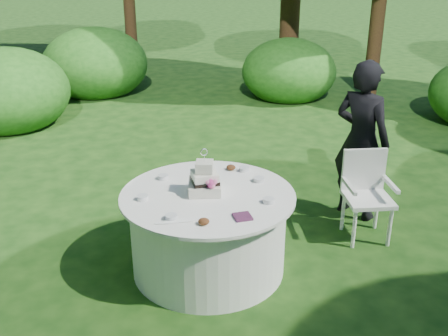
{
  "coord_description": "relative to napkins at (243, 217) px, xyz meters",
  "views": [
    {
      "loc": [
        -0.98,
        -4.07,
        2.78
      ],
      "look_at": [
        0.15,
        0.0,
        1.0
      ],
      "focal_mm": 42.0,
      "sensor_mm": 36.0,
      "label": 1
    }
  ],
  "objects": [
    {
      "name": "feather_plume",
      "position": [
        -0.47,
        0.08,
        -0.0
      ],
      "size": [
        0.48,
        0.07,
        0.01
      ],
      "primitive_type": "ellipsoid",
      "color": "white",
      "rests_on": "table"
    },
    {
      "name": "petal_cups",
      "position": [
        -0.07,
        0.48,
        0.02
      ],
      "size": [
        0.6,
        1.09,
        0.05
      ],
      "color": "#562D16",
      "rests_on": "table"
    },
    {
      "name": "chair",
      "position": [
        1.54,
        0.7,
        -0.26
      ],
      "size": [
        0.53,
        0.52,
        0.9
      ],
      "color": "white",
      "rests_on": "ground"
    },
    {
      "name": "ground",
      "position": [
        -0.16,
        0.51,
        -0.78
      ],
      "size": [
        80.0,
        80.0,
        0.0
      ],
      "primitive_type": "plane",
      "color": "black",
      "rests_on": "ground"
    },
    {
      "name": "table",
      "position": [
        -0.16,
        0.51,
        -0.39
      ],
      "size": [
        1.56,
        1.56,
        0.77
      ],
      "color": "white",
      "rests_on": "ground"
    },
    {
      "name": "guest",
      "position": [
        1.69,
        1.13,
        0.09
      ],
      "size": [
        0.68,
        0.76,
        1.75
      ],
      "primitive_type": "imported",
      "rotation": [
        0.0,
        0.0,
        2.1
      ],
      "color": "black",
      "rests_on": "ground"
    },
    {
      "name": "napkins",
      "position": [
        0.0,
        0.0,
        0.0
      ],
      "size": [
        0.14,
        0.14,
        0.02
      ],
      "primitive_type": "cube",
      "color": "#4E2141",
      "rests_on": "table"
    },
    {
      "name": "votives",
      "position": [
        -0.14,
        0.56,
        0.01
      ],
      "size": [
        1.19,
        0.91,
        0.04
      ],
      "color": "silver",
      "rests_on": "table"
    },
    {
      "name": "cake",
      "position": [
        -0.18,
        0.54,
        0.1
      ],
      "size": [
        0.33,
        0.33,
        0.42
      ],
      "color": "silver",
      "rests_on": "table"
    }
  ]
}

